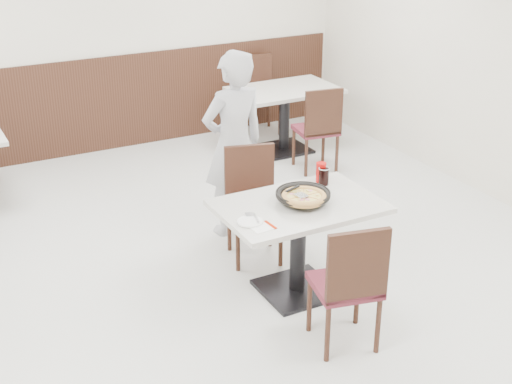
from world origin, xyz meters
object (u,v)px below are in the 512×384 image
side_plate (250,222)px  red_cup (321,172)px  diner_person (234,145)px  bg_table_right (284,120)px  main_table (298,248)px  cola_glass (324,177)px  bg_chair_right_near (316,128)px  chair_far (254,207)px  pizza_pan (303,198)px  chair_near (345,282)px  bg_chair_right_far (261,96)px  pizza (304,198)px

side_plate → red_cup: bearing=25.2°
diner_person → bg_table_right: bearing=-136.8°
main_table → side_plate: side_plate is taller
cola_glass → diner_person: diner_person is taller
side_plate → red_cup: size_ratio=1.12×
cola_glass → bg_chair_right_near: (1.13, 1.89, -0.34)m
chair_far → bg_table_right: bearing=-110.6°
diner_person → bg_chair_right_near: size_ratio=1.75×
pizza_pan → bg_chair_right_near: (1.45, 2.11, -0.32)m
pizza_pan → chair_near: bearing=-97.6°
chair_near → pizza_pan: 0.79m
main_table → bg_chair_right_far: size_ratio=1.26×
diner_person → main_table: bearing=83.2°
pizza_pan → side_plate: pizza_pan is taller
chair_near → diner_person: diner_person is taller
chair_far → pizza_pan: 0.70m
bg_chair_right_near → bg_chair_right_far: 1.36m
chair_far → pizza_pan: (0.08, -0.62, 0.32)m
pizza → chair_far: bearing=95.0°
main_table → pizza: 0.44m
pizza → red_cup: red_cup is taller
cola_glass → chair_near: bearing=-114.1°
chair_far → pizza: chair_far is taller
side_plate → diner_person: bearing=68.5°
bg_table_right → bg_chair_right_near: (0.01, -0.67, 0.10)m
side_plate → bg_table_right: bearing=56.1°
red_cup → bg_chair_right_far: 3.41m
cola_glass → bg_chair_right_far: (1.18, 3.24, -0.34)m
side_plate → chair_far: bearing=60.2°
pizza → bg_chair_right_near: 2.63m
main_table → chair_far: size_ratio=1.26×
chair_far → diner_person: bearing=-84.0°
pizza → red_cup: bearing=42.6°
main_table → chair_far: bearing=94.2°
red_cup → bg_table_right: 2.77m
chair_near → side_plate: chair_near is taller
pizza → bg_chair_right_far: size_ratio=0.33×
chair_near → bg_chair_right_far: bearing=81.5°
chair_far → bg_chair_right_far: (1.58, 2.84, 0.00)m
chair_far → bg_chair_right_far: bearing=-104.5°
red_cup → chair_far: bearing=140.1°
red_cup → bg_chair_right_near: size_ratio=0.17×
chair_near → bg_table_right: size_ratio=0.79×
pizza → red_cup: (0.35, 0.33, 0.02)m
pizza → bg_chair_right_near: size_ratio=0.33×
chair_near → bg_chair_right_near: size_ratio=1.00×
cola_glass → diner_person: size_ratio=0.08×
bg_table_right → chair_far: bearing=-125.2°
side_plate → diner_person: 1.38m
cola_glass → bg_table_right: bearing=66.4°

